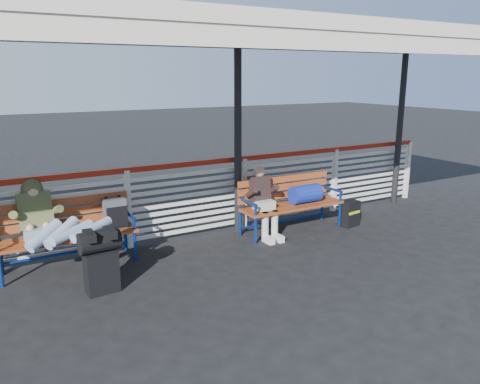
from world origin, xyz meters
TOP-DOWN VIEW (x-y plane):
  - ground at (0.00, 0.00)m, footprint 60.00×60.00m
  - fence at (0.00, 1.90)m, footprint 12.08×0.08m
  - canopy at (-0.00, 0.87)m, footprint 12.60×3.60m
  - luggage_stack at (-0.74, 0.59)m, footprint 0.49×0.30m
  - bench_left at (-0.78, 1.62)m, footprint 1.80×0.56m
  - bench_right at (2.68, 1.33)m, footprint 1.80×0.56m
  - traveler_man at (-1.09, 1.26)m, footprint 0.94×1.59m
  - companion_person at (2.02, 1.32)m, footprint 0.32×0.66m
  - suitcase_side at (3.62, 1.02)m, footprint 0.34×0.24m

SIDE VIEW (x-z plane):
  - ground at x=0.00m, z-range 0.00..0.00m
  - suitcase_side at x=3.62m, z-range 0.00..0.45m
  - luggage_stack at x=-0.74m, z-range 0.03..0.82m
  - bench_right at x=2.68m, z-range 0.12..1.04m
  - bench_left at x=-0.78m, z-range 0.12..1.04m
  - companion_person at x=2.02m, z-range 0.02..1.17m
  - fence at x=0.00m, z-range 0.04..1.28m
  - traveler_man at x=-1.09m, z-range 0.31..1.08m
  - canopy at x=0.00m, z-range 1.46..4.62m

